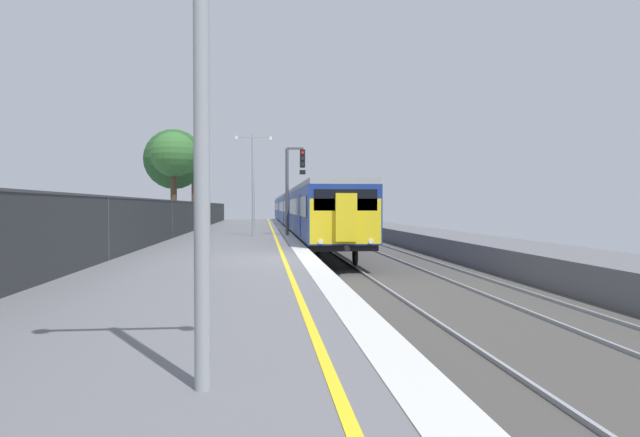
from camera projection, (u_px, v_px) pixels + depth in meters
name	position (u px, v px, depth m)	size (l,w,h in m)	color
ground	(382.00, 278.00, 17.37)	(17.40, 110.00, 1.21)	slate
commuter_train_at_platform	(297.00, 210.00, 51.36)	(2.83, 61.03, 3.81)	navy
signal_gantry	(292.00, 180.00, 31.33)	(1.10, 0.24, 4.82)	#47474C
platform_lamp_near	(201.00, 25.00, 4.84)	(2.00, 0.20, 5.24)	#93999E
platform_lamp_mid	(253.00, 176.00, 30.39)	(2.00, 0.20, 5.40)	#93999E
platform_back_fence	(108.00, 227.00, 16.53)	(0.07, 99.00, 1.89)	#282B2D
background_tree_left	(175.00, 157.00, 37.04)	(2.91, 2.91, 6.41)	#473323
background_tree_centre	(195.00, 166.00, 51.80)	(2.90, 3.17, 6.86)	#473323
background_tree_right	(174.00, 161.00, 41.52)	(4.36, 4.36, 7.20)	#473323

